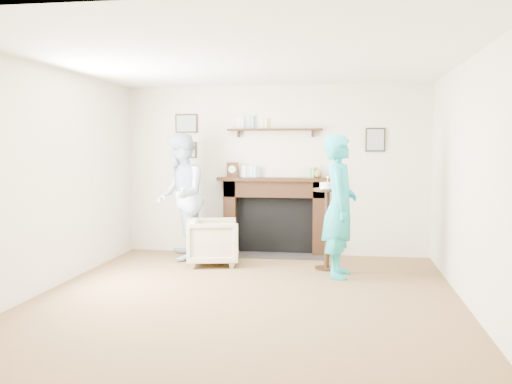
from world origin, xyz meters
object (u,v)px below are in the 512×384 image
man (181,259)px  woman (339,276)px  armchair (213,264)px  pedestal_table (327,212)px

man → woman: (2.25, -0.78, 0.00)m
armchair → pedestal_table: bearing=-105.6°
man → pedestal_table: pedestal_table is taller
armchair → woman: woman is taller
woman → pedestal_table: size_ratio=1.44×
man → woman: bearing=53.6°
armchair → man: (-0.55, 0.32, 0.00)m
pedestal_table → man: bearing=169.8°
man → pedestal_table: (2.09, -0.38, 0.75)m
armchair → woman: 1.76m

